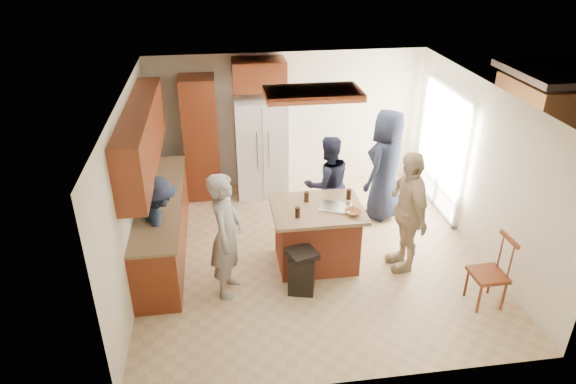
{
  "coord_description": "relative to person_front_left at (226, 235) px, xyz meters",
  "views": [
    {
      "loc": [
        -1.27,
        -6.38,
        4.44
      ],
      "look_at": [
        -0.38,
        -0.14,
        1.15
      ],
      "focal_mm": 32.0,
      "sensor_mm": 36.0,
      "label": 1
    }
  ],
  "objects": [
    {
      "name": "spindle_chair",
      "position": [
        3.32,
        -0.74,
        -0.43
      ],
      "size": [
        0.43,
        0.43,
        0.99
      ],
      "color": "maroon",
      "rests_on": "ground"
    },
    {
      "name": "trash_bin",
      "position": [
        0.97,
        -0.13,
        -0.56
      ],
      "size": [
        0.46,
        0.46,
        0.63
      ],
      "color": "black",
      "rests_on": "ground"
    },
    {
      "name": "refrigerator",
      "position": [
        0.72,
        2.83,
        0.02
      ],
      "size": [
        0.9,
        0.76,
        1.8
      ],
      "color": "white",
      "rests_on": "ground"
    },
    {
      "name": "kitchen_island",
      "position": [
        1.29,
        0.48,
        -0.4
      ],
      "size": [
        1.28,
        1.03,
        0.93
      ],
      "color": "#AB482C",
      "rests_on": "ground"
    },
    {
      "name": "left_cabinetry",
      "position": [
        -0.97,
        1.11,
        0.08
      ],
      "size": [
        0.64,
        3.0,
        2.3
      ],
      "color": "maroon",
      "rests_on": "ground"
    },
    {
      "name": "back_wall_units",
      "position": [
        -0.06,
        2.91,
        0.5
      ],
      "size": [
        1.8,
        0.6,
        2.45
      ],
      "color": "maroon",
      "rests_on": "ground"
    },
    {
      "name": "person_behind_left",
      "position": [
        1.64,
        1.42,
        -0.08
      ],
      "size": [
        0.86,
        0.62,
        1.6
      ],
      "primitive_type": "imported",
      "rotation": [
        0.0,
        0.0,
        3.34
      ],
      "color": "#191C32",
      "rests_on": "ground"
    },
    {
      "name": "room_shell",
      "position": [
        5.64,
        2.36,
        -0.01
      ],
      "size": [
        8.0,
        5.2,
        5.0
      ],
      "color": "tan",
      "rests_on": "ground"
    },
    {
      "name": "person_behind_right",
      "position": [
        2.68,
        1.7,
        0.06
      ],
      "size": [
        1.08,
        1.07,
        1.88
      ],
      "primitive_type": "imported",
      "rotation": [
        0.0,
        0.0,
        3.91
      ],
      "color": "#1C2338",
      "rests_on": "ground"
    },
    {
      "name": "person_counter",
      "position": [
        -0.89,
        0.53,
        -0.13
      ],
      "size": [
        0.68,
        1.05,
        1.5
      ],
      "primitive_type": "imported",
      "rotation": [
        0.0,
        0.0,
        1.83
      ],
      "color": "#182131",
      "rests_on": "ground"
    },
    {
      "name": "person_side_right",
      "position": [
        2.52,
        0.23,
        0.02
      ],
      "size": [
        0.58,
        1.08,
        1.8
      ],
      "primitive_type": "imported",
      "rotation": [
        0.0,
        0.0,
        -1.53
      ],
      "color": "tan",
      "rests_on": "ground"
    },
    {
      "name": "island_items",
      "position": [
        1.54,
        0.39,
        0.09
      ],
      "size": [
        0.94,
        0.62,
        0.15
      ],
      "color": "silver",
      "rests_on": "kitchen_island"
    },
    {
      "name": "person_front_left",
      "position": [
        0.0,
        0.0,
        0.0
      ],
      "size": [
        0.61,
        0.74,
        1.76
      ],
      "primitive_type": "imported",
      "rotation": [
        0.0,
        0.0,
        1.32
      ],
      "color": "gray",
      "rests_on": "ground"
    }
  ]
}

